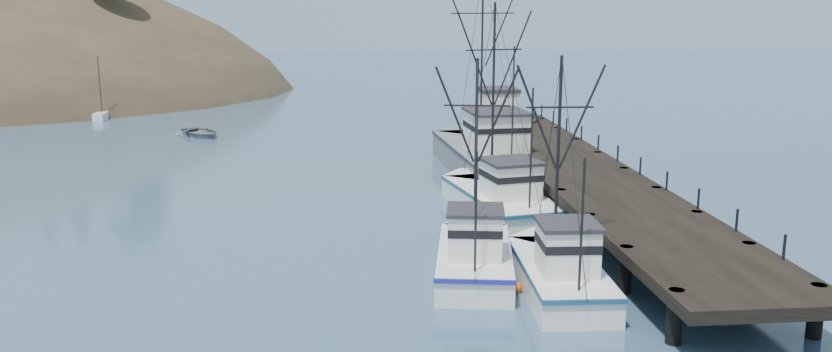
{
  "coord_description": "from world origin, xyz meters",
  "views": [
    {
      "loc": [
        -0.1,
        -29.57,
        11.94
      ],
      "look_at": [
        3.89,
        12.68,
        2.5
      ],
      "focal_mm": 35.0,
      "sensor_mm": 36.0,
      "label": 1
    }
  ],
  "objects_px": {
    "motorboat": "(201,136)",
    "trawler_far": "(499,197)",
    "trawler_mid": "(474,255)",
    "trawler_near": "(558,271)",
    "work_vessel": "(486,154)",
    "pier": "(581,174)",
    "pier_shed": "(498,105)",
    "pickup_truck": "(509,114)"
  },
  "relations": [
    {
      "from": "work_vessel",
      "to": "pier_shed",
      "type": "bearing_deg",
      "value": 74.29
    },
    {
      "from": "motorboat",
      "to": "pier_shed",
      "type": "bearing_deg",
      "value": -53.06
    },
    {
      "from": "trawler_near",
      "to": "pickup_truck",
      "type": "bearing_deg",
      "value": 81.83
    },
    {
      "from": "trawler_mid",
      "to": "pickup_truck",
      "type": "height_order",
      "value": "trawler_mid"
    },
    {
      "from": "pier",
      "to": "pier_shed",
      "type": "height_order",
      "value": "pier_shed"
    },
    {
      "from": "work_vessel",
      "to": "motorboat",
      "type": "relative_size",
      "value": 3.49
    },
    {
      "from": "work_vessel",
      "to": "pier_shed",
      "type": "relative_size",
      "value": 5.37
    },
    {
      "from": "trawler_mid",
      "to": "trawler_near",
      "type": "bearing_deg",
      "value": -37.44
    },
    {
      "from": "pier",
      "to": "pickup_truck",
      "type": "relative_size",
      "value": 8.73
    },
    {
      "from": "pier",
      "to": "motorboat",
      "type": "distance_m",
      "value": 36.66
    },
    {
      "from": "pier",
      "to": "trawler_near",
      "type": "height_order",
      "value": "trawler_near"
    },
    {
      "from": "trawler_far",
      "to": "trawler_near",
      "type": "bearing_deg",
      "value": -89.81
    },
    {
      "from": "work_vessel",
      "to": "motorboat",
      "type": "distance_m",
      "value": 27.74
    },
    {
      "from": "trawler_mid",
      "to": "motorboat",
      "type": "relative_size",
      "value": 1.97
    },
    {
      "from": "pier",
      "to": "trawler_far",
      "type": "xyz_separation_m",
      "value": [
        -5.27,
        -1.79,
        -0.87
      ]
    },
    {
      "from": "trawler_far",
      "to": "pier_shed",
      "type": "height_order",
      "value": "trawler_far"
    },
    {
      "from": "pier_shed",
      "to": "pickup_truck",
      "type": "height_order",
      "value": "pier_shed"
    },
    {
      "from": "trawler_mid",
      "to": "pier_shed",
      "type": "bearing_deg",
      "value": 77.14
    },
    {
      "from": "pickup_truck",
      "to": "motorboat",
      "type": "relative_size",
      "value": 1.02
    },
    {
      "from": "work_vessel",
      "to": "pickup_truck",
      "type": "distance_m",
      "value": 9.78
    },
    {
      "from": "trawler_far",
      "to": "work_vessel",
      "type": "height_order",
      "value": "work_vessel"
    },
    {
      "from": "trawler_mid",
      "to": "trawler_far",
      "type": "relative_size",
      "value": 0.81
    },
    {
      "from": "motorboat",
      "to": "pier",
      "type": "bearing_deg",
      "value": -80.34
    },
    {
      "from": "pier_shed",
      "to": "trawler_mid",
      "type": "bearing_deg",
      "value": -102.86
    },
    {
      "from": "work_vessel",
      "to": "trawler_mid",
      "type": "bearing_deg",
      "value": -101.61
    },
    {
      "from": "pier",
      "to": "motorboat",
      "type": "xyz_separation_m",
      "value": [
        -26.26,
        25.52,
        -1.69
      ]
    },
    {
      "from": "trawler_near",
      "to": "motorboat",
      "type": "distance_m",
      "value": 45.14
    },
    {
      "from": "pier",
      "to": "pickup_truck",
      "type": "distance_m",
      "value": 18.04
    },
    {
      "from": "trawler_mid",
      "to": "pier_shed",
      "type": "xyz_separation_m",
      "value": [
        6.85,
        30.03,
        2.6
      ]
    },
    {
      "from": "trawler_far",
      "to": "motorboat",
      "type": "xyz_separation_m",
      "value": [
        -20.99,
        27.31,
        -0.82
      ]
    },
    {
      "from": "pickup_truck",
      "to": "trawler_mid",
      "type": "bearing_deg",
      "value": 143.74
    },
    {
      "from": "trawler_far",
      "to": "trawler_mid",
      "type": "bearing_deg",
      "value": -106.73
    },
    {
      "from": "work_vessel",
      "to": "pier_shed",
      "type": "xyz_separation_m",
      "value": [
        2.54,
        9.03,
        2.19
      ]
    },
    {
      "from": "pier",
      "to": "trawler_mid",
      "type": "relative_size",
      "value": 4.54
    },
    {
      "from": "motorboat",
      "to": "trawler_far",
      "type": "bearing_deg",
      "value": -88.62
    },
    {
      "from": "trawler_near",
      "to": "work_vessel",
      "type": "xyz_separation_m",
      "value": [
        1.19,
        23.39,
        0.41
      ]
    },
    {
      "from": "pier",
      "to": "trawler_mid",
      "type": "distance_m",
      "value": 14.67
    },
    {
      "from": "pier_shed",
      "to": "motorboat",
      "type": "distance_m",
      "value": 26.11
    },
    {
      "from": "pier_shed",
      "to": "trawler_near",
      "type": "bearing_deg",
      "value": -96.57
    },
    {
      "from": "trawler_far",
      "to": "pickup_truck",
      "type": "distance_m",
      "value": 20.42
    },
    {
      "from": "work_vessel",
      "to": "trawler_far",
      "type": "bearing_deg",
      "value": -96.56
    },
    {
      "from": "pier",
      "to": "work_vessel",
      "type": "height_order",
      "value": "work_vessel"
    }
  ]
}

